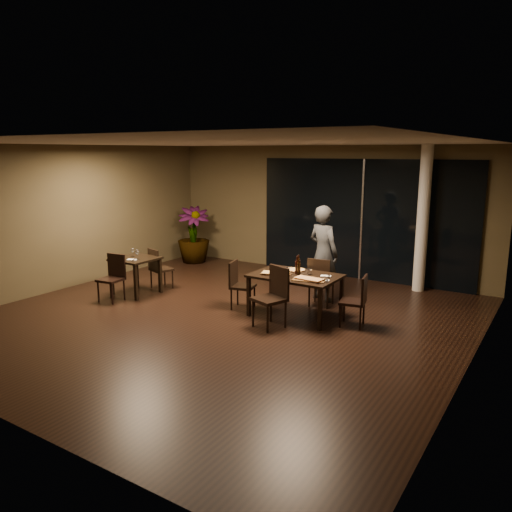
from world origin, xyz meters
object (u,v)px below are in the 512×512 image
object	(u,v)px
chair_side_far	(158,267)
chair_side_near	(113,275)
diner	(323,253)
bottle_a	(297,265)
chair_main_left	(239,282)
chair_main_right	(357,298)
chair_main_far	(320,280)
chair_main_near	(273,293)
side_table	(136,264)
main_table	(295,279)
bottle_b	(299,267)
potted_plant	(194,235)
bottle_c	(298,265)

from	to	relation	value
chair_side_far	chair_side_near	xyz separation A→B (m)	(-0.17, -1.07, 0.02)
diner	bottle_a	world-z (taller)	diner
bottle_a	chair_main_left	bearing A→B (deg)	-167.83
chair_main_right	bottle_a	distance (m)	1.21
chair_main_far	chair_main_near	bearing A→B (deg)	74.08
chair_main_near	bottle_a	xyz separation A→B (m)	(0.05, 0.73, 0.35)
side_table	chair_main_left	xyz separation A→B (m)	(2.31, 0.34, -0.13)
main_table	chair_main_left	world-z (taller)	chair_main_left
chair_side_far	bottle_b	xyz separation A→B (m)	(3.32, 0.01, 0.41)
chair_side_near	diner	world-z (taller)	diner
side_table	potted_plant	bearing A→B (deg)	107.15
bottle_b	bottle_a	bearing A→B (deg)	142.19
chair_main_far	potted_plant	bearing A→B (deg)	-29.07
chair_main_far	bottle_a	bearing A→B (deg)	69.40
bottle_a	bottle_b	bearing A→B (deg)	-37.81
diner	chair_main_far	bearing A→B (deg)	126.58
main_table	chair_main_left	distance (m)	1.12
side_table	bottle_c	xyz separation A→B (m)	(3.41, 0.58, 0.30)
diner	bottle_a	size ratio (longest dim) A/B	5.90
chair_main_right	chair_side_near	xyz separation A→B (m)	(-4.57, -1.13, 0.02)
chair_side_far	diner	distance (m)	3.48
side_table	chair_main_far	size ratio (longest dim) A/B	0.86
chair_side_far	bottle_c	world-z (taller)	bottle_c
side_table	chair_main_left	bearing A→B (deg)	8.37
bottle_a	side_table	bearing A→B (deg)	-170.41
chair_main_near	potted_plant	size ratio (longest dim) A/B	0.69
chair_side_far	main_table	bearing A→B (deg)	-163.39
side_table	chair_side_near	size ratio (longest dim) A/B	0.88
side_table	diner	xyz separation A→B (m)	(3.39, 1.66, 0.31)
diner	bottle_c	world-z (taller)	diner
main_table	bottle_b	xyz separation A→B (m)	(0.05, 0.03, 0.22)
chair_main_left	chair_main_right	distance (m)	2.23
chair_main_left	chair_main_far	bearing A→B (deg)	-68.62
chair_main_right	chair_side_near	size ratio (longest dim) A/B	0.96
chair_main_left	potted_plant	distance (m)	4.14
chair_main_left	bottle_c	bearing A→B (deg)	-92.35
diner	bottle_b	world-z (taller)	diner
chair_main_near	diner	distance (m)	1.86
side_table	chair_side_near	distance (m)	0.56
chair_main_far	chair_side_near	size ratio (longest dim) A/B	1.03
side_table	chair_side_far	world-z (taller)	chair_side_far
chair_side_near	bottle_b	world-z (taller)	bottle_b
main_table	chair_main_near	distance (m)	0.67
chair_main_right	chair_side_far	world-z (taller)	same
chair_main_far	chair_main_near	world-z (taller)	chair_main_near
chair_main_far	bottle_c	bearing A→B (deg)	71.28
side_table	bottle_a	world-z (taller)	bottle_a
bottle_b	chair_side_far	bearing A→B (deg)	-179.80
side_table	chair_side_near	xyz separation A→B (m)	(-0.05, -0.55, -0.12)
side_table	chair_side_near	bearing A→B (deg)	-94.96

